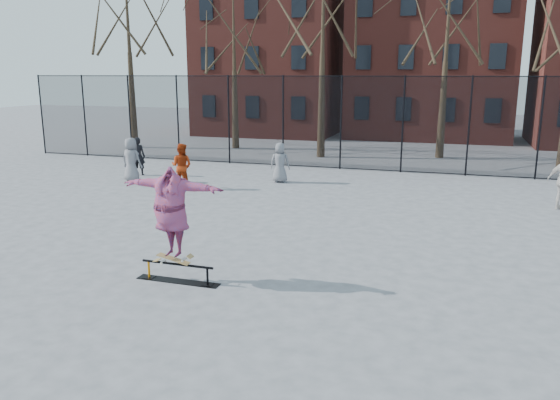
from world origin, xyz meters
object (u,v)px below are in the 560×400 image
(skate_rail, at_px, (178,274))
(bystander_red, at_px, (182,166))
(bystander_black, at_px, (138,156))
(bystander_grey, at_px, (131,160))
(bystander_extra, at_px, (280,163))
(skater, at_px, (171,215))
(skateboard, at_px, (174,261))

(skate_rail, relative_size, bystander_red, 1.08)
(bystander_black, relative_size, bystander_red, 0.96)
(bystander_grey, xyz_separation_m, bystander_extra, (5.46, 1.60, -0.08))
(skater, distance_m, bystander_black, 12.31)
(skateboard, relative_size, skater, 0.34)
(bystander_black, height_order, bystander_extra, bystander_black)
(skateboard, relative_size, bystander_black, 0.48)
(skateboard, distance_m, bystander_red, 9.25)
(skater, xyz_separation_m, bystander_red, (-4.15, 8.25, -0.55))
(bystander_red, bearing_deg, bystander_grey, -14.16)
(skate_rail, bearing_deg, bystander_red, 117.14)
(skater, bearing_deg, skateboard, 0.00)
(bystander_black, xyz_separation_m, bystander_red, (2.93, -1.80, 0.03))
(skater, distance_m, bystander_extra, 10.45)
(skater, relative_size, bystander_grey, 1.30)
(skate_rail, xyz_separation_m, bystander_extra, (-1.18, 10.38, 0.61))
(bystander_extra, bearing_deg, bystander_black, -8.92)
(skate_rail, relative_size, skateboard, 2.36)
(skater, height_order, bystander_grey, skater)
(skate_rail, xyz_separation_m, skater, (-0.08, -0.00, 1.22))
(bystander_grey, xyz_separation_m, bystander_black, (-0.52, 1.28, -0.07))
(skateboard, bearing_deg, skater, 0.00)
(skate_rail, distance_m, bystander_extra, 10.46)
(bystander_grey, relative_size, bystander_extra, 1.11)
(bystander_black, bearing_deg, skateboard, 106.22)
(bystander_grey, bearing_deg, skate_rail, 131.47)
(skate_rail, bearing_deg, bystander_extra, 96.50)
(skate_rail, xyz_separation_m, skateboard, (-0.08, -0.00, 0.28))
(skateboard, xyz_separation_m, skater, (0.00, 0.00, 0.94))
(skateboard, bearing_deg, bystander_extra, 96.07)
(skater, bearing_deg, skate_rail, 2.48)
(skate_rail, relative_size, bystander_extra, 1.16)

